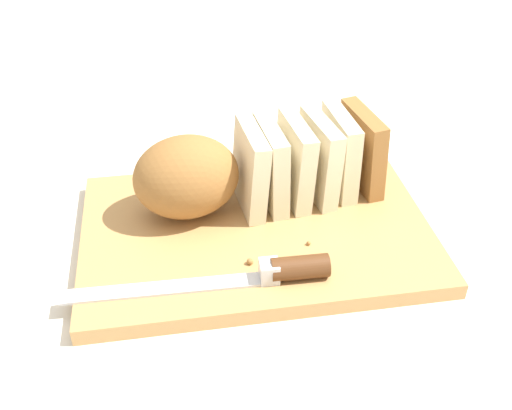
% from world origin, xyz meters
% --- Properties ---
extents(ground_plane, '(3.00, 3.00, 0.00)m').
position_xyz_m(ground_plane, '(0.00, 0.00, 0.00)').
color(ground_plane, silver).
extents(cutting_board, '(0.41, 0.27, 0.02)m').
position_xyz_m(cutting_board, '(0.00, 0.00, 0.01)').
color(cutting_board, tan).
rests_on(cutting_board, ground_plane).
extents(bread_loaf, '(0.31, 0.13, 0.10)m').
position_xyz_m(bread_loaf, '(-0.00, 0.05, 0.07)').
color(bread_loaf, '#996633').
rests_on(bread_loaf, cutting_board).
extents(bread_knife, '(0.28, 0.03, 0.03)m').
position_xyz_m(bread_knife, '(-0.00, -0.09, 0.03)').
color(bread_knife, silver).
rests_on(bread_knife, cutting_board).
extents(crumb_near_knife, '(0.01, 0.01, 0.01)m').
position_xyz_m(crumb_near_knife, '(-0.02, -0.07, 0.02)').
color(crumb_near_knife, '#A8753D').
rests_on(crumb_near_knife, cutting_board).
extents(crumb_near_loaf, '(0.01, 0.01, 0.01)m').
position_xyz_m(crumb_near_loaf, '(-0.08, 0.02, 0.02)').
color(crumb_near_loaf, '#A8753D').
rests_on(crumb_near_loaf, cutting_board).
extents(crumb_stray_left, '(0.00, 0.00, 0.00)m').
position_xyz_m(crumb_stray_left, '(0.05, -0.04, 0.02)').
color(crumb_stray_left, '#A8753D').
rests_on(crumb_stray_left, cutting_board).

